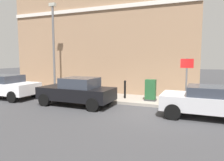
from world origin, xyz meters
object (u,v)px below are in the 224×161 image
car_white (4,86)px  bollard_far_kerb (97,89)px  street_sign (187,75)px  car_silver (212,101)px  utility_cabinet (151,91)px  bollard_near_cabinet (125,89)px  lamppost (54,45)px  car_black (77,91)px

car_white → bollard_far_kerb: bearing=-167.8°
street_sign → car_silver: bearing=-141.7°
utility_cabinet → bollard_near_cabinet: size_ratio=1.11×
utility_cabinet → bollard_near_cabinet: 1.50m
car_white → bollard_far_kerb: 5.89m
street_sign → bollard_far_kerb: bearing=91.7°
street_sign → lamppost: bearing=87.2°
utility_cabinet → street_sign: (-0.50, -1.84, 0.98)m
car_silver → car_white: 11.59m
bollard_near_cabinet → lamppost: 5.42m
car_silver → bollard_far_kerb: bearing=-11.5°
bollard_far_kerb → lamppost: (0.54, 3.31, 2.60)m
car_white → bollard_far_kerb: (1.28, -5.75, -0.04)m
car_black → lamppost: size_ratio=0.69×
street_sign → bollard_near_cabinet: bearing=79.7°
lamppost → bollard_near_cabinet: bearing=-87.4°
car_silver → lamppost: size_ratio=0.69×
car_silver → bollard_near_cabinet: (1.96, 4.40, -0.01)m
car_black → utility_cabinet: car_black is taller
car_silver → utility_cabinet: car_silver is taller
car_white → utility_cabinet: car_white is taller
car_black → street_sign: 5.51m
car_white → bollard_near_cabinet: 7.47m
bollard_near_cabinet → street_sign: bearing=-100.3°
bollard_near_cabinet → lamppost: (-0.21, 4.75, 2.60)m
car_silver → bollard_near_cabinet: car_silver is taller
utility_cabinet → car_white: bearing=102.6°
car_white → lamppost: bearing=-143.6°
utility_cabinet → street_sign: 2.14m
car_black → car_white: size_ratio=0.90×
street_sign → lamppost: size_ratio=0.40×
utility_cabinet → lamppost: bearing=91.0°
car_white → bollard_near_cabinet: bearing=-164.6°
bollard_near_cabinet → street_sign: 3.52m
bollard_far_kerb → street_sign: street_sign is taller
car_white → street_sign: size_ratio=1.90×
car_silver → street_sign: size_ratio=1.72×
car_white → bollard_far_kerb: car_white is taller
bollard_near_cabinet → lamppost: bearing=92.6°
car_black → bollard_near_cabinet: car_black is taller
utility_cabinet → car_black: bearing=119.9°
car_silver → car_black: (-0.10, 6.31, 0.03)m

